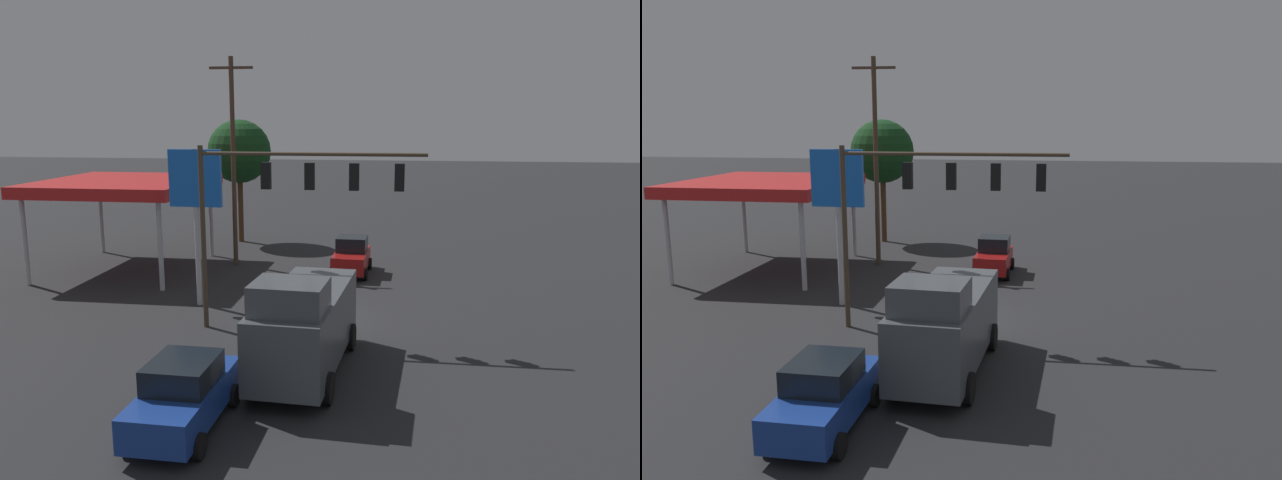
% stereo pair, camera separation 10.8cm
% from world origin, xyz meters
% --- Properties ---
extents(ground_plane, '(200.00, 200.00, 0.00)m').
position_xyz_m(ground_plane, '(0.00, 0.00, 0.00)').
color(ground_plane, '#262628').
extents(traffic_signal_assembly, '(8.61, 0.43, 7.17)m').
position_xyz_m(traffic_signal_assembly, '(0.63, 1.63, 5.47)').
color(traffic_signal_assembly, '#473828').
rests_on(traffic_signal_assembly, ground).
extents(utility_pole, '(2.40, 0.26, 11.44)m').
position_xyz_m(utility_pole, '(5.84, -9.05, 6.01)').
color(utility_pole, '#473828').
rests_on(utility_pole, ground).
extents(gas_station_canopy, '(8.20, 9.02, 4.94)m').
position_xyz_m(gas_station_canopy, '(11.37, -7.13, 4.58)').
color(gas_station_canopy, red).
rests_on(gas_station_canopy, ground).
extents(price_sign, '(2.30, 0.27, 6.87)m').
position_xyz_m(price_sign, '(5.31, -1.23, 5.16)').
color(price_sign, '#B7B7BC').
rests_on(price_sign, ground).
extents(delivery_truck, '(2.87, 6.92, 3.58)m').
position_xyz_m(delivery_truck, '(-0.60, 5.67, 1.69)').
color(delivery_truck, '#474C51').
rests_on(delivery_truck, ground).
extents(sedan_waiting, '(2.14, 4.44, 1.93)m').
position_xyz_m(sedan_waiting, '(1.98, 9.71, 0.95)').
color(sedan_waiting, navy).
rests_on(sedan_waiting, ground).
extents(hatchback_crossing, '(2.04, 3.84, 1.97)m').
position_xyz_m(hatchback_crossing, '(-0.86, -7.84, 0.95)').
color(hatchback_crossing, maroon).
rests_on(hatchback_crossing, ground).
extents(street_tree, '(4.16, 4.16, 8.11)m').
position_xyz_m(street_tree, '(7.32, -15.65, 6.00)').
color(street_tree, '#4C331E').
rests_on(street_tree, ground).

